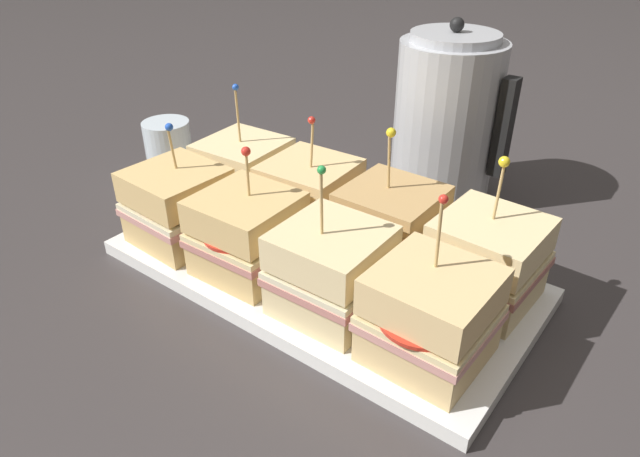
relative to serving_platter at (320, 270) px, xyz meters
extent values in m
plane|color=#383333|center=(0.00, 0.00, -0.01)|extent=(6.00, 6.00, 0.00)
cube|color=white|center=(0.00, 0.00, 0.00)|extent=(0.52, 0.26, 0.01)
cube|color=white|center=(0.00, 0.00, 0.01)|extent=(0.52, 0.26, 0.01)
cube|color=tan|center=(-0.18, -0.06, 0.03)|extent=(0.11, 0.11, 0.04)
cube|color=tan|center=(-0.18, -0.06, 0.05)|extent=(0.12, 0.12, 0.01)
cube|color=beige|center=(-0.18, -0.06, 0.06)|extent=(0.12, 0.12, 0.01)
cylinder|color=red|center=(-0.18, -0.08, 0.07)|extent=(0.06, 0.06, 0.00)
cube|color=#E0B771|center=(-0.18, -0.06, 0.09)|extent=(0.11, 0.11, 0.04)
cylinder|color=tan|center=(-0.19, -0.06, 0.13)|extent=(0.00, 0.01, 0.07)
sphere|color=blue|center=(-0.19, -0.06, 0.16)|extent=(0.01, 0.01, 0.01)
cube|color=tan|center=(-0.06, -0.06, 0.03)|extent=(0.11, 0.11, 0.04)
cube|color=tan|center=(-0.06, -0.06, 0.05)|extent=(0.12, 0.12, 0.01)
cube|color=beige|center=(-0.06, -0.06, 0.06)|extent=(0.11, 0.11, 0.01)
cylinder|color=red|center=(-0.06, -0.08, 0.07)|extent=(0.07, 0.07, 0.00)
cube|color=#E0B771|center=(-0.06, -0.06, 0.09)|extent=(0.11, 0.11, 0.04)
cylinder|color=tan|center=(-0.06, -0.05, 0.13)|extent=(0.00, 0.00, 0.07)
sphere|color=red|center=(-0.06, -0.05, 0.16)|extent=(0.01, 0.01, 0.01)
cube|color=beige|center=(0.06, -0.06, 0.03)|extent=(0.11, 0.11, 0.04)
cube|color=tan|center=(0.06, -0.06, 0.05)|extent=(0.11, 0.11, 0.01)
cube|color=beige|center=(0.06, -0.06, 0.06)|extent=(0.11, 0.11, 0.01)
cylinder|color=red|center=(0.06, -0.08, 0.07)|extent=(0.06, 0.06, 0.00)
cube|color=beige|center=(0.06, -0.06, 0.09)|extent=(0.11, 0.11, 0.04)
cylinder|color=tan|center=(0.05, -0.07, 0.14)|extent=(0.00, 0.01, 0.08)
sphere|color=green|center=(0.05, -0.07, 0.18)|extent=(0.01, 0.01, 0.01)
cube|color=#DBB77A|center=(0.18, -0.06, 0.03)|extent=(0.11, 0.11, 0.04)
cube|color=tan|center=(0.18, -0.06, 0.05)|extent=(0.11, 0.11, 0.01)
cube|color=beige|center=(0.18, -0.06, 0.06)|extent=(0.11, 0.11, 0.01)
cylinder|color=red|center=(0.18, -0.08, 0.07)|extent=(0.08, 0.08, 0.00)
cube|color=#E8C281|center=(0.18, -0.06, 0.09)|extent=(0.11, 0.11, 0.04)
cylinder|color=tan|center=(0.17, -0.05, 0.14)|extent=(0.00, 0.01, 0.08)
sphere|color=red|center=(0.17, -0.05, 0.18)|extent=(0.01, 0.01, 0.01)
cube|color=beige|center=(-0.18, 0.06, 0.03)|extent=(0.11, 0.11, 0.04)
cube|color=tan|center=(-0.18, 0.06, 0.05)|extent=(0.12, 0.12, 0.01)
cube|color=beige|center=(-0.18, 0.06, 0.06)|extent=(0.12, 0.12, 0.01)
cylinder|color=red|center=(-0.18, 0.04, 0.07)|extent=(0.08, 0.08, 0.00)
cube|color=beige|center=(-0.18, 0.06, 0.09)|extent=(0.11, 0.11, 0.04)
cylinder|color=tan|center=(-0.18, 0.06, 0.14)|extent=(0.00, 0.01, 0.09)
sphere|color=blue|center=(-0.18, 0.06, 0.18)|extent=(0.01, 0.01, 0.01)
cube|color=#DBB77A|center=(-0.06, 0.06, 0.03)|extent=(0.11, 0.11, 0.04)
cube|color=#B26B60|center=(-0.06, 0.06, 0.05)|extent=(0.12, 0.12, 0.01)
cube|color=beige|center=(-0.06, 0.06, 0.06)|extent=(0.12, 0.12, 0.01)
cylinder|color=red|center=(-0.06, 0.04, 0.07)|extent=(0.08, 0.08, 0.00)
cube|color=#E8C281|center=(-0.06, 0.06, 0.09)|extent=(0.11, 0.11, 0.04)
cylinder|color=tan|center=(-0.05, 0.05, 0.13)|extent=(0.00, 0.01, 0.07)
sphere|color=red|center=(-0.05, 0.05, 0.17)|extent=(0.01, 0.01, 0.01)
cube|color=tan|center=(0.06, 0.06, 0.03)|extent=(0.11, 0.11, 0.04)
cube|color=tan|center=(0.06, 0.06, 0.05)|extent=(0.11, 0.11, 0.01)
cube|color=beige|center=(0.06, 0.06, 0.06)|extent=(0.11, 0.11, 0.01)
cylinder|color=red|center=(0.06, 0.04, 0.07)|extent=(0.08, 0.08, 0.00)
cube|color=tan|center=(0.06, 0.06, 0.09)|extent=(0.11, 0.11, 0.04)
cylinder|color=tan|center=(0.05, 0.06, 0.14)|extent=(0.00, 0.01, 0.08)
sphere|color=yellow|center=(0.05, 0.06, 0.18)|extent=(0.01, 0.01, 0.01)
cube|color=beige|center=(0.18, 0.06, 0.03)|extent=(0.11, 0.11, 0.04)
cube|color=#B26B60|center=(0.18, 0.06, 0.05)|extent=(0.12, 0.12, 0.01)
cube|color=beige|center=(0.18, 0.06, 0.06)|extent=(0.11, 0.11, 0.01)
cylinder|color=red|center=(0.18, 0.04, 0.07)|extent=(0.08, 0.08, 0.00)
cube|color=beige|center=(0.18, 0.06, 0.09)|extent=(0.11, 0.11, 0.04)
cylinder|color=tan|center=(0.18, 0.07, 0.14)|extent=(0.00, 0.01, 0.08)
sphere|color=yellow|center=(0.18, 0.07, 0.17)|extent=(0.01, 0.01, 0.01)
cylinder|color=#B7BABF|center=(0.01, 0.29, 0.11)|extent=(0.15, 0.15, 0.24)
cylinder|color=#B7BABF|center=(0.01, 0.29, 0.23)|extent=(0.13, 0.13, 0.01)
sphere|color=black|center=(0.01, 0.29, 0.25)|extent=(0.02, 0.02, 0.02)
cube|color=black|center=(0.10, 0.29, 0.12)|extent=(0.02, 0.02, 0.14)
cylinder|color=silver|center=(-0.36, 0.07, 0.04)|extent=(0.08, 0.08, 0.10)
camera|label=1|loc=(0.35, -0.46, 0.41)|focal=32.00mm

